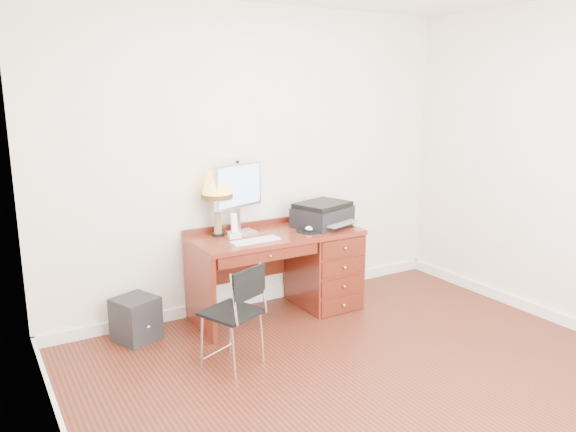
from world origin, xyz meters
TOP-DOWN VIEW (x-y plane):
  - ground at (0.00, 0.00)m, footprint 4.00×4.00m
  - room_shell at (0.00, 0.63)m, footprint 4.00×4.00m
  - desk at (0.32, 1.40)m, footprint 1.50×0.67m
  - monitor at (-0.27, 1.58)m, footprint 0.51×0.26m
  - keyboard at (-0.29, 1.24)m, footprint 0.42×0.13m
  - mouse_pad at (0.29, 1.30)m, footprint 0.25×0.25m
  - printer at (0.49, 1.42)m, footprint 0.59×0.52m
  - leg_lamp at (-0.48, 1.58)m, footprint 0.27×0.27m
  - phone at (-0.39, 1.44)m, footprint 0.12×0.12m
  - pen_cup at (0.39, 1.49)m, footprint 0.08×0.08m
  - chair at (-0.75, 0.67)m, footprint 0.47×0.48m
  - equipment_box at (-1.24, 1.50)m, footprint 0.40×0.40m

SIDE VIEW (x-z plane):
  - ground at x=0.00m, z-range 0.00..0.00m
  - room_shell at x=0.00m, z-range -1.95..2.05m
  - equipment_box at x=-1.24m, z-range 0.00..0.36m
  - desk at x=0.32m, z-range 0.04..0.79m
  - chair at x=-0.75m, z-range 0.08..0.85m
  - keyboard at x=-0.29m, z-range 0.75..0.77m
  - mouse_pad at x=0.29m, z-range 0.74..0.79m
  - pen_cup at x=0.39m, z-range 0.75..0.86m
  - phone at x=-0.39m, z-range 0.71..0.92m
  - printer at x=0.49m, z-range 0.75..0.97m
  - monitor at x=-0.27m, z-range 0.83..1.44m
  - leg_lamp at x=-0.48m, z-range 0.88..1.43m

